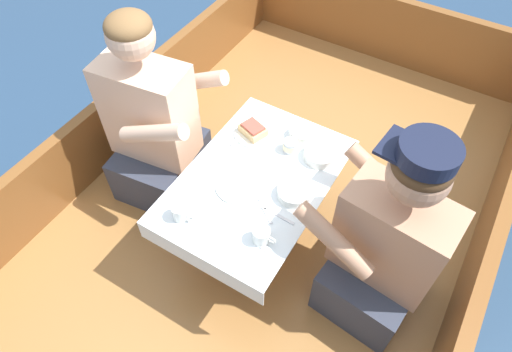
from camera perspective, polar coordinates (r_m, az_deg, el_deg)
The scene contains 22 objects.
ground_plane at distance 2.53m, azimuth 0.83°, elevation -9.03°, with size 60.00×60.00×0.00m, color navy.
boat_deck at distance 2.42m, azimuth 0.87°, elevation -7.54°, with size 1.97×3.27×0.25m, color #9E6B38.
gunwale_port at distance 2.60m, azimuth -17.65°, elevation 5.89°, with size 0.06×3.27×0.39m, color brown.
gunwale_starboard at distance 2.09m, azimuth 24.93°, elevation -13.84°, with size 0.06×3.27×0.39m, color brown.
bow_coaming at distance 3.27m, azimuth 16.08°, elevation 17.30°, with size 1.85×0.06×0.44m, color brown.
cockpit_table at distance 1.96m, azimuth 0.00°, elevation -1.23°, with size 0.58×0.86×0.43m.
person_port at distance 2.23m, azimuth -12.65°, elevation 5.91°, with size 0.56×0.49×1.00m.
person_starboard at distance 1.86m, azimuth 15.90°, elevation -8.56°, with size 0.55×0.49×0.98m.
plate_sandwich at distance 2.10m, azimuth -0.38°, elevation 5.30°, with size 0.17×0.17×0.01m.
plate_bread at distance 1.90m, azimuth -2.41°, elevation -1.35°, with size 0.18×0.18×0.01m.
sandwich at distance 2.08m, azimuth -0.38°, elevation 5.83°, with size 0.14×0.12×0.05m.
bowl_port_near at distance 2.01m, azimuth 8.03°, elevation 2.69°, with size 0.14×0.14×0.04m.
bowl_starboard_near at distance 2.09m, azimuth 5.72°, elevation 5.34°, with size 0.11×0.11×0.04m.
bowl_center_far at distance 1.86m, azimuth 4.81°, elevation -2.07°, with size 0.14×0.14×0.04m.
coffee_cup_port at distance 1.73m, azimuth 0.73°, elevation -7.43°, with size 0.10×0.07×0.06m.
coffee_cup_starboard at distance 1.81m, azimuth -9.39°, elevation -4.42°, with size 0.10×0.07×0.07m.
tin_can at distance 2.02m, azimuth 4.32°, elevation 3.79°, with size 0.07×0.07×0.05m.
utensil_spoon_center at distance 1.83m, azimuth 1.74°, elevation -4.35°, with size 0.17×0.03×0.01m.
utensil_knife_port at distance 1.82m, azimuth -1.54°, elevation -4.76°, with size 0.10×0.15×0.00m.
utensil_spoon_starboard at distance 2.03m, azimuth -3.43°, elevation 3.15°, with size 0.04×0.17×0.01m.
utensil_spoon_port at distance 1.72m, azimuth -0.01°, elevation -9.80°, with size 0.07×0.17×0.01m.
utensil_knife_starboard at distance 1.84m, azimuth 0.92°, elevation -3.89°, with size 0.14×0.11×0.00m.
Camera 1 is at (0.62, -1.10, 2.19)m, focal length 32.00 mm.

